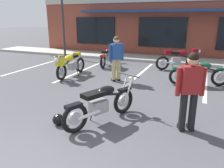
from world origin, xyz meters
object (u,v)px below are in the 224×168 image
at_px(motorcycle_blue_standard, 180,58).
at_px(helmet_on_pavement, 58,120).
at_px(person_in_black_shirt, 190,88).
at_px(motorcycle_foreground_classic, 102,103).
at_px(parking_lot_lamp_post, 61,1).
at_px(person_in_shorts_foreground, 116,56).
at_px(motorcycle_green_cafe_racer, 200,73).
at_px(motorcycle_orange_scrambler, 70,64).
at_px(motorcycle_red_sportbike, 108,56).

relative_size(motorcycle_blue_standard, helmet_on_pavement, 7.26).
bearing_deg(person_in_black_shirt, motorcycle_foreground_classic, -170.50).
bearing_deg(motorcycle_blue_standard, motorcycle_foreground_classic, -99.48).
distance_m(motorcycle_blue_standard, parking_lot_lamp_post, 7.31).
relative_size(motorcycle_foreground_classic, person_in_shorts_foreground, 1.18).
relative_size(person_in_black_shirt, helmet_on_pavement, 6.44).
bearing_deg(motorcycle_foreground_classic, motorcycle_blue_standard, 80.52).
bearing_deg(parking_lot_lamp_post, person_in_shorts_foreground, -37.08).
bearing_deg(motorcycle_blue_standard, motorcycle_green_cafe_racer, -68.64).
height_order(motorcycle_blue_standard, motorcycle_green_cafe_racer, same).
relative_size(motorcycle_orange_scrambler, person_in_black_shirt, 1.26).
bearing_deg(motorcycle_green_cafe_racer, motorcycle_foreground_classic, -116.86).
bearing_deg(motorcycle_foreground_classic, motorcycle_orange_scrambler, 132.41).
bearing_deg(motorcycle_blue_standard, person_in_black_shirt, -82.44).
relative_size(motorcycle_foreground_classic, parking_lot_lamp_post, 0.40).
relative_size(motorcycle_green_cafe_racer, person_in_black_shirt, 1.22).
xyz_separation_m(motorcycle_blue_standard, motorcycle_green_cafe_racer, (0.92, -2.35, -0.07)).
height_order(motorcycle_red_sportbike, motorcycle_orange_scrambler, same).
bearing_deg(person_in_black_shirt, helmet_on_pavement, -162.47).
distance_m(motorcycle_red_sportbike, parking_lot_lamp_post, 4.45).
relative_size(motorcycle_blue_standard, person_in_black_shirt, 1.13).
height_order(motorcycle_red_sportbike, parking_lot_lamp_post, parking_lot_lamp_post).
bearing_deg(parking_lot_lamp_post, motorcycle_orange_scrambler, -52.75).
bearing_deg(motorcycle_orange_scrambler, person_in_black_shirt, -31.37).
distance_m(motorcycle_green_cafe_racer, person_in_shorts_foreground, 3.01).
bearing_deg(motorcycle_red_sportbike, motorcycle_foreground_classic, -67.59).
bearing_deg(motorcycle_orange_scrambler, motorcycle_foreground_classic, -47.59).
height_order(motorcycle_blue_standard, helmet_on_pavement, motorcycle_blue_standard).
bearing_deg(parking_lot_lamp_post, motorcycle_blue_standard, -5.77).
xyz_separation_m(person_in_black_shirt, person_in_shorts_foreground, (-2.78, 2.98, 0.00)).
xyz_separation_m(motorcycle_foreground_classic, motorcycle_orange_scrambler, (-2.92, 3.20, 0.07)).
relative_size(motorcycle_foreground_classic, motorcycle_blue_standard, 1.05).
distance_m(motorcycle_green_cafe_racer, person_in_black_shirt, 3.60).
bearing_deg(helmet_on_pavement, person_in_black_shirt, 17.53).
xyz_separation_m(motorcycle_blue_standard, person_in_black_shirt, (0.79, -5.92, 0.42)).
bearing_deg(parking_lot_lamp_post, motorcycle_green_cafe_racer, -21.53).
bearing_deg(motorcycle_foreground_classic, parking_lot_lamp_post, 129.74).
height_order(motorcycle_blue_standard, person_in_black_shirt, person_in_black_shirt).
relative_size(motorcycle_foreground_classic, helmet_on_pavement, 7.60).
bearing_deg(helmet_on_pavement, motorcycle_red_sportbike, 103.81).
bearing_deg(motorcycle_blue_standard, helmet_on_pavement, -105.50).
bearing_deg(motorcycle_green_cafe_racer, person_in_black_shirt, -92.16).
xyz_separation_m(motorcycle_green_cafe_racer, person_in_black_shirt, (-0.13, -3.56, 0.49)).
distance_m(motorcycle_red_sportbike, helmet_on_pavement, 6.53).
bearing_deg(motorcycle_red_sportbike, motorcycle_blue_standard, 6.99).
bearing_deg(motorcycle_red_sportbike, person_in_shorts_foreground, -60.21).
xyz_separation_m(motorcycle_orange_scrambler, person_in_shorts_foreground, (1.97, 0.09, 0.42)).
distance_m(motorcycle_foreground_classic, helmet_on_pavement, 1.05).
height_order(motorcycle_orange_scrambler, person_in_shorts_foreground, person_in_shorts_foreground).
bearing_deg(motorcycle_red_sportbike, parking_lot_lamp_post, 161.72).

